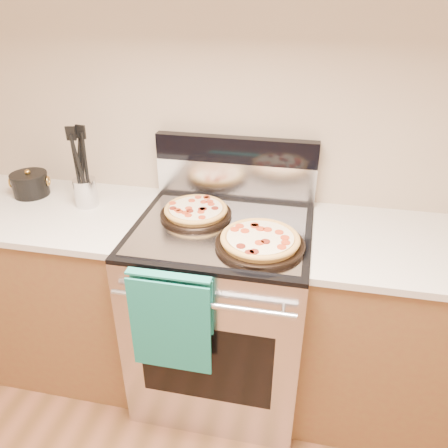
% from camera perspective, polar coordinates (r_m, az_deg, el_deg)
% --- Properties ---
extents(wall_back, '(4.00, 0.00, 4.00)m').
position_cam_1_polar(wall_back, '(2.03, 1.85, 15.10)').
color(wall_back, tan).
rests_on(wall_back, ground).
extents(range_body, '(0.76, 0.68, 0.90)m').
position_cam_1_polar(range_body, '(2.14, -0.22, -11.46)').
color(range_body, '#B7B7BC').
rests_on(range_body, ground).
extents(oven_window, '(0.56, 0.01, 0.40)m').
position_cam_1_polar(oven_window, '(1.90, -2.43, -17.86)').
color(oven_window, black).
rests_on(oven_window, range_body).
extents(cooktop, '(0.76, 0.68, 0.02)m').
position_cam_1_polar(cooktop, '(1.87, -0.25, -0.65)').
color(cooktop, black).
rests_on(cooktop, range_body).
extents(backsplash_lower, '(0.76, 0.06, 0.18)m').
position_cam_1_polar(backsplash_lower, '(2.10, 1.51, 5.80)').
color(backsplash_lower, silver).
rests_on(backsplash_lower, cooktop).
extents(backsplash_upper, '(0.76, 0.06, 0.12)m').
position_cam_1_polar(backsplash_upper, '(2.05, 1.56, 9.67)').
color(backsplash_upper, black).
rests_on(backsplash_upper, backsplash_lower).
extents(oven_handle, '(0.70, 0.03, 0.03)m').
position_cam_1_polar(oven_handle, '(1.63, -3.02, -10.39)').
color(oven_handle, silver).
rests_on(oven_handle, range_body).
extents(dish_towel, '(0.32, 0.05, 0.42)m').
position_cam_1_polar(dish_towel, '(1.73, -6.89, -12.40)').
color(dish_towel, '#177369').
rests_on(dish_towel, oven_handle).
extents(foil_sheet, '(0.70, 0.55, 0.01)m').
position_cam_1_polar(foil_sheet, '(1.84, -0.45, -0.75)').
color(foil_sheet, gray).
rests_on(foil_sheet, cooktop).
extents(cabinet_left, '(1.00, 0.62, 0.88)m').
position_cam_1_polar(cabinet_left, '(2.46, -20.73, -7.77)').
color(cabinet_left, brown).
rests_on(cabinet_left, ground).
extents(countertop_left, '(1.02, 0.64, 0.03)m').
position_cam_1_polar(countertop_left, '(2.24, -22.72, 1.69)').
color(countertop_left, beige).
rests_on(countertop_left, cabinet_left).
extents(cabinet_right, '(1.00, 0.62, 0.88)m').
position_cam_1_polar(cabinet_right, '(2.21, 23.60, -13.26)').
color(cabinet_right, brown).
rests_on(cabinet_right, ground).
extents(countertop_right, '(1.02, 0.64, 0.03)m').
position_cam_1_polar(countertop_right, '(1.95, 26.19, -3.14)').
color(countertop_right, beige).
rests_on(countertop_right, cabinet_right).
extents(pepperoni_pizza_back, '(0.41, 0.41, 0.04)m').
position_cam_1_polar(pepperoni_pizza_back, '(1.94, -3.69, 1.69)').
color(pepperoni_pizza_back, '#BB8639').
rests_on(pepperoni_pizza_back, foil_sheet).
extents(pepperoni_pizza_front, '(0.45, 0.45, 0.05)m').
position_cam_1_polar(pepperoni_pizza_front, '(1.72, 4.73, -2.20)').
color(pepperoni_pizza_front, '#BB8639').
rests_on(pepperoni_pizza_front, foil_sheet).
extents(utensil_crock, '(0.14, 0.14, 0.13)m').
position_cam_1_polar(utensil_crock, '(2.15, -17.60, 3.96)').
color(utensil_crock, silver).
rests_on(utensil_crock, countertop_left).
extents(saucepan, '(0.21, 0.21, 0.10)m').
position_cam_1_polar(saucepan, '(2.36, -23.96, 4.66)').
color(saucepan, black).
rests_on(saucepan, countertop_left).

